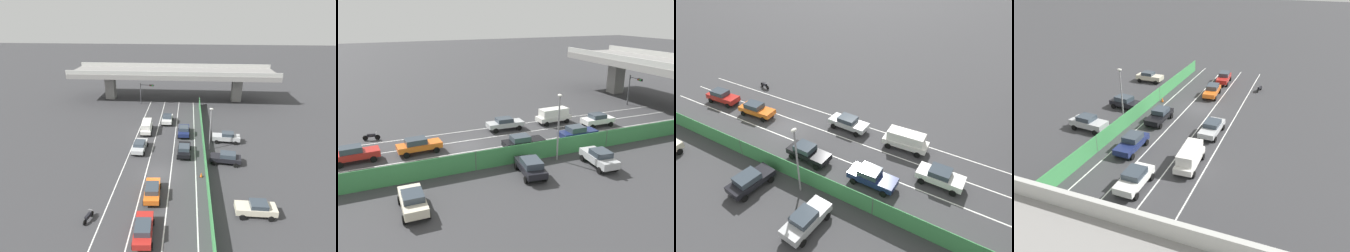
% 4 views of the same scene
% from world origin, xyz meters
% --- Properties ---
extents(ground_plane, '(300.00, 300.00, 0.00)m').
position_xyz_m(ground_plane, '(0.00, 0.00, 0.00)').
color(ground_plane, '#38383A').
extents(lane_line_left_edge, '(0.14, 49.39, 0.01)m').
position_xyz_m(lane_line_left_edge, '(-4.95, 6.70, 0.00)').
color(lane_line_left_edge, silver).
rests_on(lane_line_left_edge, ground).
extents(lane_line_mid_left, '(0.14, 49.39, 0.01)m').
position_xyz_m(lane_line_mid_left, '(-1.65, 6.70, 0.00)').
color(lane_line_mid_left, silver).
rests_on(lane_line_mid_left, ground).
extents(lane_line_mid_right, '(0.14, 49.39, 0.01)m').
position_xyz_m(lane_line_mid_right, '(1.65, 6.70, 0.00)').
color(lane_line_mid_right, silver).
rests_on(lane_line_mid_right, ground).
extents(lane_line_right_edge, '(0.14, 49.39, 0.01)m').
position_xyz_m(lane_line_right_edge, '(4.95, 6.70, 0.00)').
color(lane_line_right_edge, silver).
rests_on(lane_line_right_edge, ground).
extents(green_fence, '(0.10, 45.49, 1.88)m').
position_xyz_m(green_fence, '(6.27, 6.70, 0.94)').
color(green_fence, '#3D8E4C').
rests_on(green_fence, ground).
extents(car_sedan_black, '(2.13, 4.58, 1.63)m').
position_xyz_m(car_sedan_black, '(3.31, 5.49, 0.89)').
color(car_sedan_black, black).
rests_on(car_sedan_black, ground).
extents(car_van_white, '(2.15, 4.78, 2.04)m').
position_xyz_m(car_van_white, '(-3.44, 13.34, 1.17)').
color(car_van_white, silver).
rests_on(car_van_white, ground).
extents(car_sedan_navy, '(2.05, 4.53, 1.67)m').
position_xyz_m(car_sedan_navy, '(3.12, 12.62, 0.91)').
color(car_sedan_navy, navy).
rests_on(car_sedan_navy, ground).
extents(car_sedan_silver, '(2.13, 4.66, 1.56)m').
position_xyz_m(car_sedan_silver, '(-3.51, 6.28, 0.87)').
color(car_sedan_silver, '#B7BABC').
rests_on(car_sedan_silver, ground).
extents(car_taxi_orange, '(2.17, 4.71, 1.65)m').
position_xyz_m(car_taxi_orange, '(-0.16, -5.07, 0.91)').
color(car_taxi_orange, orange).
rests_on(car_taxi_orange, ground).
extents(car_sedan_red, '(2.17, 4.64, 1.71)m').
position_xyz_m(car_sedan_red, '(-0.23, -11.30, 0.94)').
color(car_sedan_red, red).
rests_on(car_sedan_red, ground).
extents(car_hatchback_white, '(2.06, 4.26, 1.65)m').
position_xyz_m(car_hatchback_white, '(-0.14, 18.00, 0.91)').
color(car_hatchback_white, silver).
rests_on(car_hatchback_white, ground).
extents(motorcycle, '(0.67, 1.93, 0.93)m').
position_xyz_m(motorcycle, '(-6.24, -9.47, 0.46)').
color(motorcycle, black).
rests_on(motorcycle, ground).
extents(parked_sedan_cream, '(4.25, 1.98, 1.64)m').
position_xyz_m(parked_sedan_cream, '(11.09, -7.40, 0.91)').
color(parked_sedan_cream, beige).
rests_on(parked_sedan_cream, ground).
extents(parked_sedan_dark, '(4.50, 2.51, 1.64)m').
position_xyz_m(parked_sedan_dark, '(9.23, 3.38, 0.91)').
color(parked_sedan_dark, black).
rests_on(parked_sedan_dark, ground).
extents(parked_wagon_silver, '(4.54, 2.26, 1.70)m').
position_xyz_m(parked_wagon_silver, '(10.09, 10.34, 0.93)').
color(parked_wagon_silver, '#B2B5B7').
rests_on(parked_wagon_silver, ground).
extents(street_lamp, '(0.60, 0.36, 6.79)m').
position_xyz_m(street_lamp, '(7.15, 7.44, 4.15)').
color(street_lamp, gray).
rests_on(street_lamp, ground).
extents(traffic_cone, '(0.47, 0.47, 0.64)m').
position_xyz_m(traffic_cone, '(5.65, -0.42, 0.30)').
color(traffic_cone, orange).
rests_on(traffic_cone, ground).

